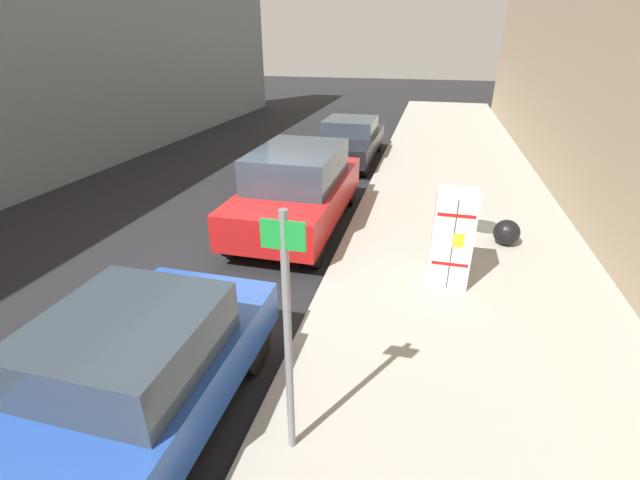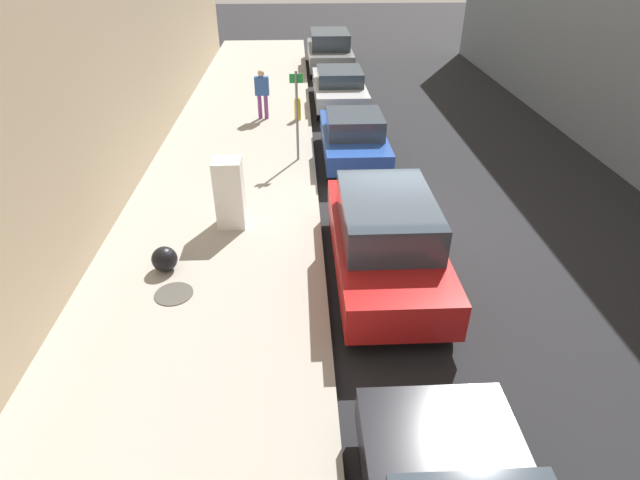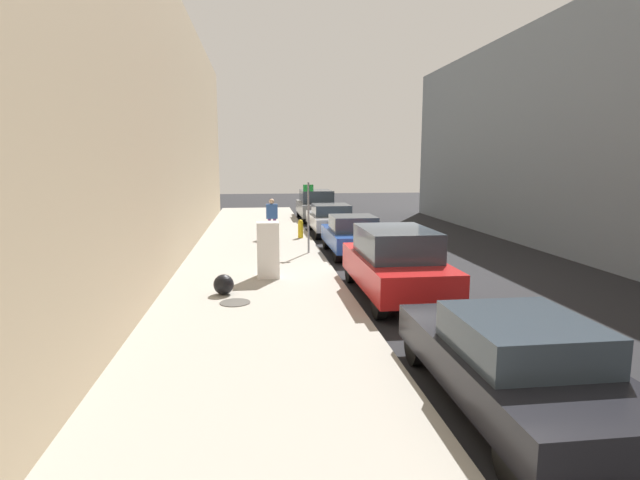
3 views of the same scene
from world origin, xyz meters
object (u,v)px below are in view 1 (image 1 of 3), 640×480
object	(u,v)px
parked_sedan_dark	(349,140)
trash_bag	(507,232)
parked_suv_red	(298,188)
discarded_refrigerator	(452,238)
street_sign_post	(288,330)
parked_hatchback_blue	(127,385)

from	to	relation	value
parked_sedan_dark	trash_bag	bearing A→B (deg)	125.17
trash_bag	parked_suv_red	xyz separation A→B (m)	(4.25, -0.19, 0.49)
discarded_refrigerator	trash_bag	bearing A→B (deg)	-123.15
street_sign_post	parked_hatchback_blue	bearing A→B (deg)	7.20
trash_bag	parked_sedan_dark	distance (m)	7.38
discarded_refrigerator	parked_sedan_dark	world-z (taller)	discarded_refrigerator
street_sign_post	parked_hatchback_blue	world-z (taller)	street_sign_post
parked_sedan_dark	parked_suv_red	size ratio (longest dim) A/B	0.98
discarded_refrigerator	parked_hatchback_blue	distance (m)	4.96
street_sign_post	trash_bag	distance (m)	6.09
discarded_refrigerator	parked_sedan_dark	bearing A→B (deg)	-68.06
trash_bag	parked_suv_red	bearing A→B (deg)	-2.59
trash_bag	parked_sedan_dark	world-z (taller)	parked_sedan_dark
discarded_refrigerator	parked_hatchback_blue	xyz separation A→B (m)	(3.12, 3.85, -0.20)
trash_bag	street_sign_post	bearing A→B (deg)	63.84
parked_suv_red	street_sign_post	bearing A→B (deg)	106.16
street_sign_post	parked_suv_red	size ratio (longest dim) A/B	0.55
street_sign_post	trash_bag	xyz separation A→B (m)	(-2.64, -5.37, -1.15)
street_sign_post	parked_sedan_dark	world-z (taller)	street_sign_post
parked_suv_red	parked_hatchback_blue	world-z (taller)	parked_suv_red
trash_bag	parked_suv_red	distance (m)	4.28
street_sign_post	parked_suv_red	distance (m)	5.83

